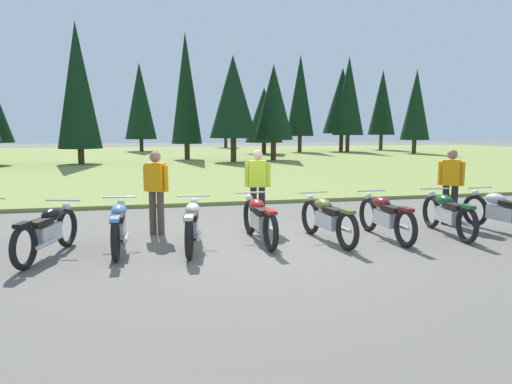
% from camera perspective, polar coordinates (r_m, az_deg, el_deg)
% --- Properties ---
extents(ground_plane, '(140.00, 140.00, 0.00)m').
position_cam_1_polar(ground_plane, '(8.59, 0.89, -6.48)').
color(ground_plane, '#605B54').
extents(grass_moorland, '(80.00, 44.00, 0.10)m').
position_cam_1_polar(grass_moorland, '(34.85, -9.48, 4.12)').
color(grass_moorland, olive).
rests_on(grass_moorland, ground).
extents(forest_treeline, '(44.91, 28.79, 8.74)m').
position_cam_1_polar(forest_treeline, '(37.44, -4.68, 11.09)').
color(forest_treeline, '#47331E').
rests_on(forest_treeline, ground).
extents(motorcycle_black, '(0.81, 2.05, 0.88)m').
position_cam_1_polar(motorcycle_black, '(8.43, -24.11, -4.37)').
color(motorcycle_black, black).
rests_on(motorcycle_black, ground).
extents(motorcycle_sky_blue, '(0.62, 2.10, 0.88)m').
position_cam_1_polar(motorcycle_sky_blue, '(8.45, -16.42, -3.99)').
color(motorcycle_sky_blue, black).
rests_on(motorcycle_sky_blue, ground).
extents(motorcycle_cream, '(0.62, 2.09, 0.88)m').
position_cam_1_polar(motorcycle_cream, '(8.32, -7.80, -3.92)').
color(motorcycle_cream, black).
rests_on(motorcycle_cream, ground).
extents(motorcycle_red, '(0.62, 2.10, 0.88)m').
position_cam_1_polar(motorcycle_red, '(8.73, 0.40, -3.30)').
color(motorcycle_red, black).
rests_on(motorcycle_red, ground).
extents(motorcycle_olive, '(0.64, 2.09, 0.88)m').
position_cam_1_polar(motorcycle_olive, '(8.88, 8.71, -3.22)').
color(motorcycle_olive, black).
rests_on(motorcycle_olive, ground).
extents(motorcycle_maroon, '(0.62, 2.10, 0.88)m').
position_cam_1_polar(motorcycle_maroon, '(9.34, 15.53, -2.87)').
color(motorcycle_maroon, black).
rests_on(motorcycle_maroon, ground).
extents(motorcycle_british_green, '(0.62, 2.10, 0.88)m').
position_cam_1_polar(motorcycle_british_green, '(10.07, 22.39, -2.43)').
color(motorcycle_british_green, black).
rests_on(motorcycle_british_green, ground).
extents(motorcycle_silver, '(0.63, 2.10, 0.88)m').
position_cam_1_polar(motorcycle_silver, '(10.76, 27.79, -2.12)').
color(motorcycle_silver, black).
rests_on(motorcycle_silver, ground).
extents(rider_in_hivis_vest, '(0.54, 0.30, 1.67)m').
position_cam_1_polar(rider_in_hivis_vest, '(9.98, 0.21, 1.03)').
color(rider_in_hivis_vest, black).
rests_on(rider_in_hivis_vest, ground).
extents(rider_checking_bike, '(0.48, 0.38, 1.67)m').
position_cam_1_polar(rider_checking_bike, '(9.47, -12.12, 0.51)').
color(rider_checking_bike, '#4C4233').
rests_on(rider_checking_bike, ground).
extents(rider_with_back_turned, '(0.44, 0.40, 1.67)m').
position_cam_1_polar(rider_with_back_turned, '(11.11, 22.70, 1.11)').
color(rider_with_back_turned, black).
rests_on(rider_with_back_turned, ground).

